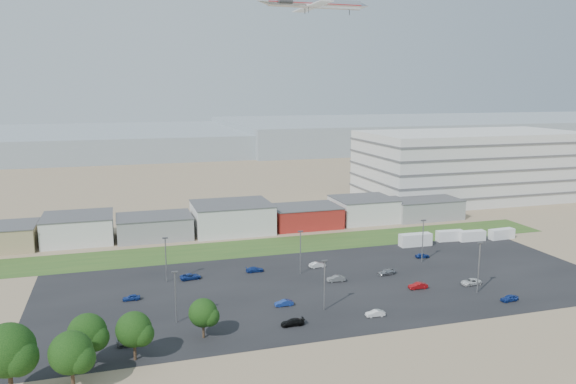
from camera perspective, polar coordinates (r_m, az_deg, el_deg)
name	(u,v)px	position (r m, az deg, el deg)	size (l,w,h in m)	color
ground	(346,325)	(101.37, 5.92, -13.26)	(700.00, 700.00, 0.00)	#8F785B
parking_lot	(331,284)	(120.34, 4.41, -9.34)	(120.00, 50.00, 0.01)	black
grass_strip	(269,246)	(147.83, -1.95, -5.54)	(160.00, 16.00, 0.02)	#2F541F
hills_backdrop	(228,140)	(409.21, -6.13, 5.29)	(700.00, 200.00, 9.00)	gray
building_row	(194,220)	(161.77, -9.55, -2.82)	(170.00, 20.00, 8.00)	silver
parking_garage	(470,165)	(222.17, 17.99, 2.63)	(80.00, 40.00, 25.00)	silver
box_trailer_a	(415,240)	(151.65, 12.81, -4.76)	(8.61, 2.69, 3.23)	silver
box_trailer_b	(450,236)	(159.06, 16.13, -4.28)	(7.49, 2.34, 2.81)	silver
box_trailer_c	(472,236)	(160.80, 18.18, -4.25)	(7.31, 2.28, 2.74)	silver
box_trailer_d	(502,234)	(165.54, 20.87, -4.00)	(7.37, 2.30, 2.76)	silver
tree_far_left	(8,356)	(85.89, -26.55, -14.66)	(7.72, 7.72, 11.57)	black
tree_left	(71,357)	(84.68, -21.16, -15.38)	(6.34, 6.34, 9.51)	black
tree_mid	(88,337)	(90.56, -19.70, -13.68)	(6.11, 6.11, 9.16)	black
tree_right	(134,333)	(90.35, -15.38, -13.65)	(5.78, 5.78, 8.67)	black
tree_near	(203,316)	(95.65, -8.62, -12.33)	(5.10, 5.10, 7.64)	black
lightpole_front_l	(176,297)	(101.90, -11.35, -10.43)	(1.11, 0.46, 9.40)	slate
lightpole_front_m	(324,285)	(105.42, 3.72, -9.45)	(1.14, 0.47, 9.67)	slate
lightpole_front_r	(479,268)	(119.95, 18.80, -7.30)	(1.24, 0.52, 10.54)	slate
lightpole_back_l	(166,260)	(122.81, -12.30, -6.75)	(1.15, 0.48, 9.76)	slate
lightpole_back_m	(300,252)	(125.23, 1.27, -6.16)	(1.15, 0.48, 9.81)	slate
lightpole_back_r	(423,241)	(137.38, 13.52, -4.86)	(1.20, 0.50, 10.23)	slate
airliner	(315,3)	(206.23, 2.71, 18.59)	(41.82, 28.51, 12.36)	silver
parked_car_0	(471,282)	(125.75, 18.08, -8.66)	(2.06, 4.48, 1.24)	silver
parked_car_1	(418,286)	(120.32, 13.07, -9.26)	(1.39, 3.99, 1.32)	maroon
parked_car_2	(509,298)	(118.94, 21.56, -9.99)	(1.48, 3.69, 1.26)	navy
parked_car_3	(293,322)	(100.30, 0.46, -13.10)	(1.69, 4.16, 1.21)	black
parked_car_4	(284,303)	(108.62, -0.42, -11.21)	(1.24, 3.56, 1.17)	navy
parked_car_5	(131,297)	(115.46, -15.63, -10.28)	(1.36, 3.39, 1.15)	navy
parked_car_6	(255,269)	(127.83, -3.39, -7.85)	(1.65, 4.07, 1.18)	navy
parked_car_7	(336,279)	(121.92, 4.90, -8.76)	(1.40, 4.00, 1.32)	#595B5E
parked_car_8	(422,256)	(141.71, 13.49, -6.29)	(1.37, 3.42, 1.16)	navy
parked_car_9	(191,276)	(124.67, -9.87, -8.45)	(2.09, 4.54, 1.26)	navy
parked_car_10	(130,342)	(96.73, -15.74, -14.42)	(1.72, 4.23, 1.23)	#595B5E
parked_car_11	(317,265)	(130.83, 3.00, -7.39)	(1.35, 3.87, 1.27)	silver
parked_car_12	(386,272)	(127.67, 9.96, -8.02)	(1.66, 4.08, 1.18)	#A5A5AA
parked_car_13	(375,313)	(105.19, 8.85, -12.08)	(1.24, 3.55, 1.17)	silver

